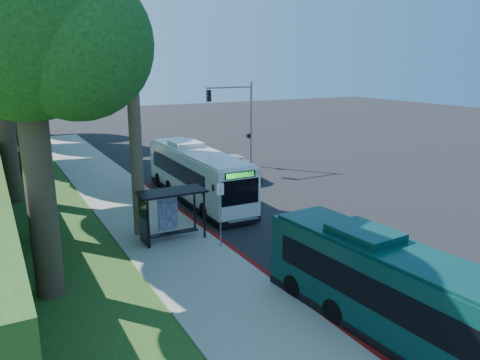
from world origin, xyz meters
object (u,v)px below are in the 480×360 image
bus_shelter (166,206)px  teal_bus (403,295)px  white_bus (197,173)px  pickup (234,167)px

bus_shelter → teal_bus: 12.04m
bus_shelter → teal_bus: teal_bus is taller
teal_bus → white_bus: bearing=83.7°
teal_bus → pickup: teal_bus is taller
bus_shelter → white_bus: 7.24m
teal_bus → bus_shelter: bearing=102.7°
bus_shelter → white_bus: bearing=55.0°
pickup → teal_bus: bearing=-94.9°
white_bus → pickup: size_ratio=1.98×
white_bus → pickup: white_bus is taller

